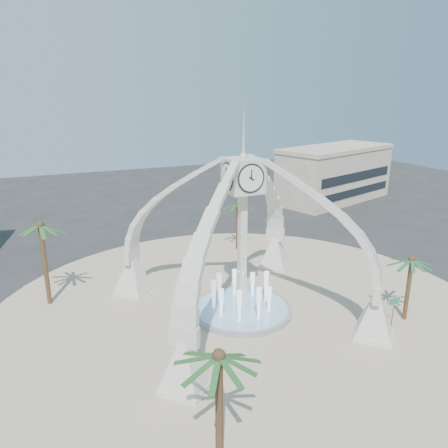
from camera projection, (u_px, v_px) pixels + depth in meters
name	position (u px, v px, depth m)	size (l,w,h in m)	color
ground	(241.00, 312.00, 34.84)	(140.00, 140.00, 0.00)	#282828
plaza	(241.00, 312.00, 34.84)	(40.00, 40.00, 0.06)	tan
clock_tower	(242.00, 235.00, 32.95)	(17.94, 17.94, 16.30)	beige
fountain	(241.00, 309.00, 34.76)	(8.00, 8.00, 3.62)	#9B9B9E
building_ne	(335.00, 174.00, 69.60)	(21.87, 14.17, 8.60)	beige
palm_east	(412.00, 260.00, 32.28)	(4.38, 4.38, 5.66)	brown
palm_west	(40.00, 226.00, 34.25)	(4.44, 4.44, 7.59)	brown
palm_north	(237.00, 205.00, 47.24)	(3.97, 3.97, 5.78)	brown
palm_south	(219.00, 358.00, 19.08)	(4.41, 4.41, 6.55)	brown
street_sign	(394.00, 305.00, 31.76)	(1.01, 0.13, 2.75)	slate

